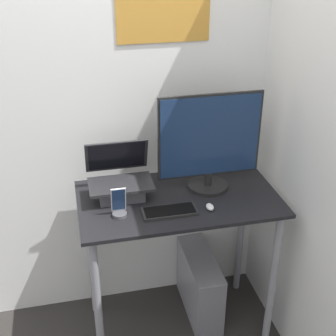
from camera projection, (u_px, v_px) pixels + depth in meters
wall_back at (163, 105)px, 2.61m from camera, size 6.00×0.06×2.60m
wall_side_right at (324, 144)px, 2.15m from camera, size 0.05×6.00×2.60m
desk at (178, 223)px, 2.54m from camera, size 1.05×0.59×0.92m
laptop at (120, 183)px, 2.44m from camera, size 0.33×0.27×0.28m
monitor at (210, 145)px, 2.44m from camera, size 0.55×0.22×0.53m
keyboard at (170, 211)px, 2.33m from camera, size 0.27×0.11×0.02m
mouse at (210, 207)px, 2.35m from camera, size 0.04×0.06×0.03m
cell_phone at (119, 207)px, 2.28m from camera, size 0.07×0.07×0.16m
computer_tower at (200, 285)px, 2.91m from camera, size 0.17×0.50×0.41m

